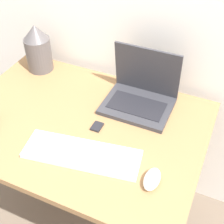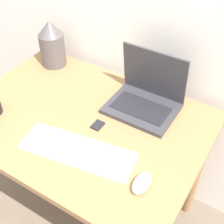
{
  "view_description": "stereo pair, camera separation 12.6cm",
  "coord_description": "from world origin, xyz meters",
  "px_view_note": "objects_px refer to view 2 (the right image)",
  "views": [
    {
      "loc": [
        0.53,
        -0.46,
        1.72
      ],
      "look_at": [
        0.15,
        0.4,
        0.88
      ],
      "focal_mm": 50.0,
      "sensor_mm": 36.0,
      "label": 1
    },
    {
      "loc": [
        0.65,
        -0.4,
        1.72
      ],
      "look_at": [
        0.15,
        0.4,
        0.88
      ],
      "focal_mm": 50.0,
      "sensor_mm": 36.0,
      "label": 2
    }
  ],
  "objects_px": {
    "keyboard": "(78,151)",
    "mouse": "(142,183)",
    "laptop": "(146,96)",
    "vase": "(52,44)",
    "mp3_player": "(98,125)"
  },
  "relations": [
    {
      "from": "keyboard",
      "to": "mouse",
      "type": "height_order",
      "value": "mouse"
    },
    {
      "from": "keyboard",
      "to": "mp3_player",
      "type": "distance_m",
      "value": 0.17
    },
    {
      "from": "laptop",
      "to": "keyboard",
      "type": "height_order",
      "value": "laptop"
    },
    {
      "from": "vase",
      "to": "mp3_player",
      "type": "xyz_separation_m",
      "value": [
        0.47,
        -0.28,
        -0.12
      ]
    },
    {
      "from": "keyboard",
      "to": "mouse",
      "type": "relative_size",
      "value": 4.6
    },
    {
      "from": "keyboard",
      "to": "mouse",
      "type": "xyz_separation_m",
      "value": [
        0.29,
        -0.01,
        0.01
      ]
    },
    {
      "from": "laptop",
      "to": "vase",
      "type": "relative_size",
      "value": 1.22
    },
    {
      "from": "mouse",
      "to": "vase",
      "type": "bearing_deg",
      "value": 149.48
    },
    {
      "from": "keyboard",
      "to": "mouse",
      "type": "distance_m",
      "value": 0.29
    },
    {
      "from": "mouse",
      "to": "mp3_player",
      "type": "relative_size",
      "value": 1.83
    },
    {
      "from": "keyboard",
      "to": "laptop",
      "type": "bearing_deg",
      "value": 76.3
    },
    {
      "from": "laptop",
      "to": "mouse",
      "type": "relative_size",
      "value": 2.98
    },
    {
      "from": "mp3_player",
      "to": "laptop",
      "type": "bearing_deg",
      "value": 64.0
    },
    {
      "from": "laptop",
      "to": "keyboard",
      "type": "relative_size",
      "value": 0.65
    },
    {
      "from": "vase",
      "to": "laptop",
      "type": "bearing_deg",
      "value": -5.22
    }
  ]
}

